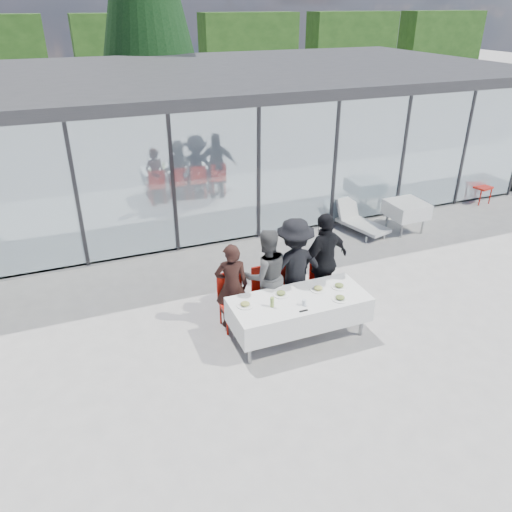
{
  "coord_description": "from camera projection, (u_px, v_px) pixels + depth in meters",
  "views": [
    {
      "loc": [
        -3.0,
        -5.97,
        5.03
      ],
      "look_at": [
        -0.15,
        1.2,
        1.08
      ],
      "focal_mm": 35.0,
      "sensor_mm": 36.0,
      "label": 1
    }
  ],
  "objects": [
    {
      "name": "folded_eyeglasses",
      "position": [
        304.0,
        311.0,
        7.71
      ],
      "size": [
        0.14,
        0.03,
        0.01
      ],
      "primitive_type": "cube",
      "color": "black",
      "rests_on": "dining_table"
    },
    {
      "name": "spare_chair_b",
      "position": [
        399.0,
        191.0,
        13.2
      ],
      "size": [
        0.58,
        0.58,
        0.97
      ],
      "color": "red",
      "rests_on": "ground"
    },
    {
      "name": "lounger",
      "position": [
        358.0,
        220.0,
        12.18
      ],
      "size": [
        0.92,
        1.44,
        0.72
      ],
      "color": "silver",
      "rests_on": "ground"
    },
    {
      "name": "diner_chair_a",
      "position": [
        232.0,
        298.0,
        8.47
      ],
      "size": [
        0.44,
        0.44,
        0.97
      ],
      "color": "red",
      "rests_on": "ground"
    },
    {
      "name": "diner_chair_b",
      "position": [
        266.0,
        291.0,
        8.67
      ],
      "size": [
        0.44,
        0.44,
        0.97
      ],
      "color": "red",
      "rests_on": "ground"
    },
    {
      "name": "plate_b",
      "position": [
        281.0,
        294.0,
        8.13
      ],
      "size": [
        0.27,
        0.27,
        0.07
      ],
      "color": "white",
      "rests_on": "dining_table"
    },
    {
      "name": "diner_d",
      "position": [
        324.0,
        261.0,
        8.86
      ],
      "size": [
        1.33,
        1.33,
        1.82
      ],
      "primitive_type": "imported",
      "rotation": [
        0.0,
        0.0,
        3.44
      ],
      "color": "black",
      "rests_on": "ground"
    },
    {
      "name": "pavilion",
      "position": [
        236.0,
        111.0,
        14.65
      ],
      "size": [
        14.8,
        8.8,
        3.44
      ],
      "color": "gray",
      "rests_on": "ground"
    },
    {
      "name": "plate_a",
      "position": [
        245.0,
        305.0,
        7.83
      ],
      "size": [
        0.27,
        0.27,
        0.07
      ],
      "color": "white",
      "rests_on": "dining_table"
    },
    {
      "name": "diner_a",
      "position": [
        232.0,
        286.0,
        8.34
      ],
      "size": [
        0.68,
        0.68,
        1.55
      ],
      "primitive_type": "imported",
      "rotation": [
        0.0,
        0.0,
        2.91
      ],
      "color": "black",
      "rests_on": "ground"
    },
    {
      "name": "drinking_glasses",
      "position": [
        304.0,
        302.0,
        7.84
      ],
      "size": [
        0.07,
        0.07,
        0.1
      ],
      "color": "silver",
      "rests_on": "dining_table"
    },
    {
      "name": "plate_extra",
      "position": [
        340.0,
        298.0,
        8.0
      ],
      "size": [
        0.27,
        0.27,
        0.07
      ],
      "color": "white",
      "rests_on": "dining_table"
    },
    {
      "name": "diner_b",
      "position": [
        266.0,
        276.0,
        8.52
      ],
      "size": [
        0.87,
        0.87,
        1.69
      ],
      "primitive_type": "imported",
      "rotation": [
        0.0,
        0.0,
        3.08
      ],
      "color": "#525252",
      "rests_on": "ground"
    },
    {
      "name": "spare_chair_a",
      "position": [
        480.0,
        183.0,
        13.79
      ],
      "size": [
        0.53,
        0.53,
        0.97
      ],
      "color": "red",
      "rests_on": "ground"
    },
    {
      "name": "plate_c",
      "position": [
        318.0,
        289.0,
        8.27
      ],
      "size": [
        0.27,
        0.27,
        0.07
      ],
      "color": "white",
      "rests_on": "dining_table"
    },
    {
      "name": "diner_c",
      "position": [
        294.0,
        267.0,
        8.67
      ],
      "size": [
        1.2,
        1.2,
        1.8
      ],
      "primitive_type": "imported",
      "rotation": [
        0.0,
        0.0,
        3.11
      ],
      "color": "black",
      "rests_on": "ground"
    },
    {
      "name": "dining_table",
      "position": [
        299.0,
        309.0,
        8.14
      ],
      "size": [
        2.26,
        0.96,
        0.75
      ],
      "color": "white",
      "rests_on": "ground"
    },
    {
      "name": "spare_table_right",
      "position": [
        406.0,
        209.0,
        12.01
      ],
      "size": [
        0.86,
        0.86,
        0.74
      ],
      "color": "white",
      "rests_on": "ground"
    },
    {
      "name": "diner_chair_d",
      "position": [
        323.0,
        279.0,
        9.04
      ],
      "size": [
        0.44,
        0.44,
        0.97
      ],
      "color": "red",
      "rests_on": "ground"
    },
    {
      "name": "ground",
      "position": [
        291.0,
        343.0,
        8.21
      ],
      "size": [
        90.0,
        90.0,
        0.0
      ],
      "primitive_type": "plane",
      "color": "#9E9B96",
      "rests_on": "ground"
    },
    {
      "name": "diner_chair_c",
      "position": [
        293.0,
        285.0,
        8.85
      ],
      "size": [
        0.44,
        0.44,
        0.97
      ],
      "color": "red",
      "rests_on": "ground"
    },
    {
      "name": "plate_d",
      "position": [
        339.0,
        286.0,
        8.35
      ],
      "size": [
        0.27,
        0.27,
        0.07
      ],
      "color": "white",
      "rests_on": "dining_table"
    },
    {
      "name": "juice_bottle",
      "position": [
        272.0,
        302.0,
        7.79
      ],
      "size": [
        0.06,
        0.06,
        0.17
      ],
      "primitive_type": "cylinder",
      "color": "#89A846",
      "rests_on": "dining_table"
    },
    {
      "name": "treeline",
      "position": [
        61.0,
        54.0,
        29.71
      ],
      "size": [
        62.5,
        2.0,
        4.4
      ],
      "color": "#193611",
      "rests_on": "ground"
    }
  ]
}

